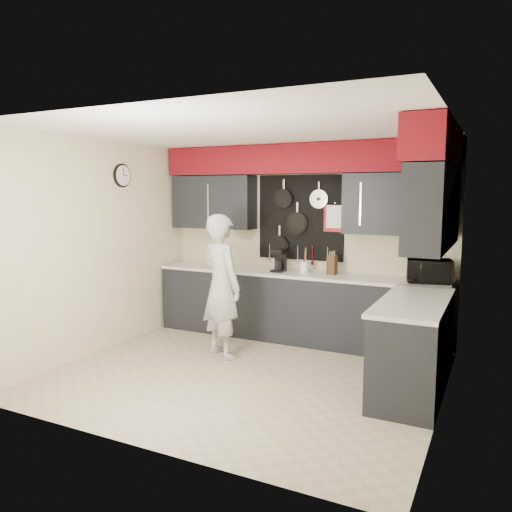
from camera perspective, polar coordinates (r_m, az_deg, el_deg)
The scene contains 10 objects.
ground at distance 5.58m, azimuth -1.23°, elevation -13.37°, with size 4.00×4.00×0.00m, color #B6AA8E.
back_wall_assembly at distance 6.67m, azimuth 5.21°, elevation 7.63°, with size 4.00×0.36×2.60m.
right_wall_assembly at distance 4.92m, azimuth 19.87°, elevation 6.57°, with size 0.36×3.50×2.60m.
left_wall_assembly at distance 6.43m, azimuth -17.16°, elevation 1.32°, with size 0.05×3.50×2.60m.
base_cabinets at distance 6.25m, azimuth 7.62°, elevation -6.74°, with size 3.95×2.20×0.92m.
microwave at distance 6.16m, azimuth 19.18°, elevation -1.62°, with size 0.49×0.34×0.27m, color black.
knife_block at distance 6.48m, azimuth 8.69°, elevation -1.02°, with size 0.11×0.11×0.24m, color #382311.
utensil_crock at distance 6.59m, azimuth 5.55°, elevation -1.23°, with size 0.12×0.12×0.15m, color white.
coffee_maker at distance 6.63m, azimuth 2.68°, elevation -0.46°, with size 0.16×0.20×0.30m.
person at distance 5.96m, azimuth -3.97°, elevation -3.44°, with size 0.63×0.41×1.72m, color beige.
Camera 1 is at (2.41, -4.63, 1.97)m, focal length 35.00 mm.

